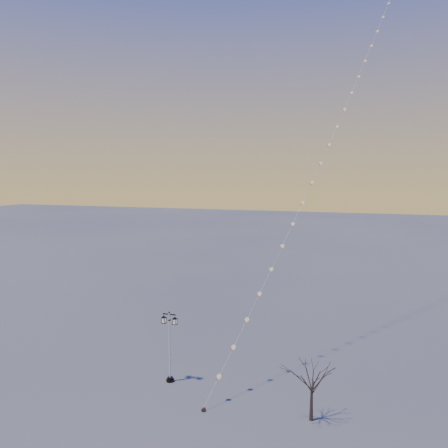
% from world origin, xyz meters
% --- Properties ---
extents(ground, '(300.00, 300.00, 0.00)m').
position_xyz_m(ground, '(0.00, 0.00, 0.00)').
color(ground, '#5D605E').
rests_on(ground, ground).
extents(street_lamp, '(1.30, 0.57, 5.13)m').
position_xyz_m(street_lamp, '(-1.93, 1.77, 2.84)').
color(street_lamp, black).
rests_on(street_lamp, ground).
extents(bare_tree, '(2.23, 2.23, 3.70)m').
position_xyz_m(bare_tree, '(8.33, -0.24, 2.57)').
color(bare_tree, '#342720').
rests_on(bare_tree, ground).
extents(kite_train, '(15.51, 43.65, 50.31)m').
position_xyz_m(kite_train, '(9.27, 20.18, 25.08)').
color(kite_train, black).
rests_on(kite_train, ground).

